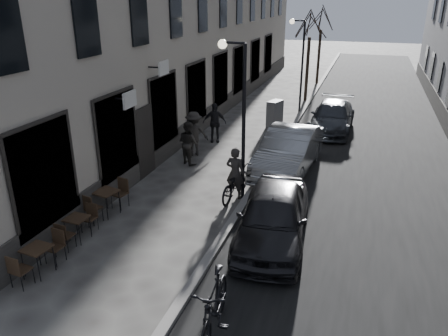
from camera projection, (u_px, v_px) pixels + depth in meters
The scene contains 21 objects.
ground at pixel (166, 313), 9.33m from camera, with size 120.00×120.00×0.00m, color #3B3836.
road at pixel (368, 127), 22.34m from camera, with size 7.30×60.00×0.00m, color black.
kerb at pixel (297, 120), 23.37m from camera, with size 0.25×60.00×0.12m, color slate.
streetlamp_near at pixel (239, 104), 13.50m from camera, with size 0.90×0.28×5.09m.
streetlamp_far at pixel (300, 56), 24.09m from camera, with size 0.90×0.28×5.09m.
tree_near at pixel (310, 24), 26.16m from camera, with size 2.40×2.40×5.70m.
tree_far at pixel (322, 19), 31.45m from camera, with size 2.40×2.40×5.70m.
bistro_set_a at pixel (38, 258), 10.49m from camera, with size 0.65×1.48×0.86m.
bistro_set_b at pixel (78, 226), 11.95m from camera, with size 0.58×1.39×0.82m.
bistro_set_c at pixel (106, 200), 13.33m from camera, with size 0.76×1.63×0.93m.
sign_board at pixel (53, 230), 11.69m from camera, with size 0.43×0.69×1.15m.
utility_cabinet at pixel (275, 114), 22.15m from camera, with size 0.49×0.90×1.35m, color #606062.
bicycle at pixel (235, 183), 14.42m from camera, with size 0.72×2.05×1.08m, color black.
cyclist_rider at pixel (235, 173), 14.30m from camera, with size 0.64×0.42×1.77m, color #292624.
pedestrian_near at pixel (189, 143), 17.24m from camera, with size 0.84×0.66×1.73m, color #272521.
pedestrian_mid at pixel (194, 134), 18.14m from camera, with size 1.21×0.69×1.87m, color #282623.
pedestrian_far at pixel (214, 123), 19.80m from camera, with size 1.06×0.44×1.80m, color black.
car_near at pixel (273, 216), 11.77m from camera, with size 1.81×4.50×1.53m, color black.
car_mid at pixel (288, 151), 16.52m from camera, with size 1.73×4.95×1.63m, color gray.
car_far at pixel (332, 117), 21.50m from camera, with size 1.96×4.83×1.40m, color #303439.
moped at pixel (214, 307), 8.48m from camera, with size 0.63×2.24×1.35m, color black.
Camera 1 is at (3.52, -6.75, 6.35)m, focal length 35.00 mm.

